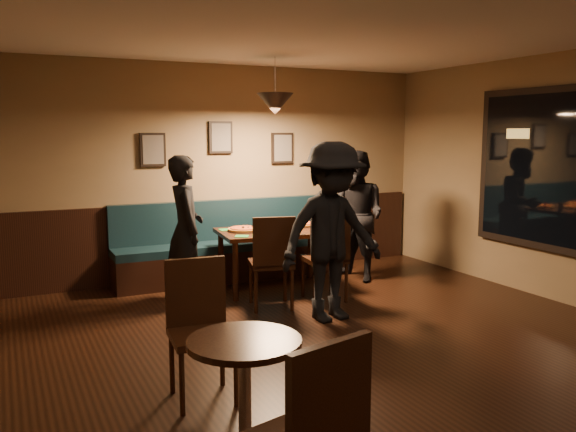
# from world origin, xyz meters

# --- Properties ---
(floor) EXTENTS (7.00, 7.00, 0.00)m
(floor) POSITION_xyz_m (0.00, 0.00, 0.00)
(floor) COLOR black
(floor) RESTS_ON ground
(ceiling) EXTENTS (7.00, 7.00, 0.00)m
(ceiling) POSITION_xyz_m (0.00, 0.00, 2.80)
(ceiling) COLOR silver
(ceiling) RESTS_ON ground
(wall_back) EXTENTS (6.00, 0.00, 6.00)m
(wall_back) POSITION_xyz_m (0.00, 3.50, 1.40)
(wall_back) COLOR #8C704F
(wall_back) RESTS_ON ground
(wainscot) EXTENTS (5.88, 0.06, 1.00)m
(wainscot) POSITION_xyz_m (0.00, 3.47, 0.50)
(wainscot) COLOR black
(wainscot) RESTS_ON ground
(booth_bench) EXTENTS (3.00, 0.60, 1.00)m
(booth_bench) POSITION_xyz_m (0.00, 3.20, 0.50)
(booth_bench) COLOR #0F232D
(booth_bench) RESTS_ON ground
(window_frame) EXTENTS (0.06, 2.56, 1.86)m
(window_frame) POSITION_xyz_m (2.96, 0.50, 1.50)
(window_frame) COLOR black
(window_frame) RESTS_ON wall_right
(window_glass) EXTENTS (0.00, 2.40, 2.40)m
(window_glass) POSITION_xyz_m (2.93, 0.50, 1.50)
(window_glass) COLOR black
(window_glass) RESTS_ON wall_right
(picture_left) EXTENTS (0.32, 0.04, 0.42)m
(picture_left) POSITION_xyz_m (-0.90, 3.47, 1.70)
(picture_left) COLOR black
(picture_left) RESTS_ON wall_back
(picture_center) EXTENTS (0.32, 0.04, 0.42)m
(picture_center) POSITION_xyz_m (0.00, 3.47, 1.85)
(picture_center) COLOR black
(picture_center) RESTS_ON wall_back
(picture_right) EXTENTS (0.32, 0.04, 0.42)m
(picture_right) POSITION_xyz_m (0.90, 3.47, 1.70)
(picture_right) COLOR black
(picture_right) RESTS_ON wall_back
(pendant_lamp) EXTENTS (0.44, 0.44, 0.25)m
(pendant_lamp) POSITION_xyz_m (0.34, 2.49, 2.25)
(pendant_lamp) COLOR black
(pendant_lamp) RESTS_ON ceiling
(dining_table) EXTENTS (1.45, 1.02, 0.73)m
(dining_table) POSITION_xyz_m (0.34, 2.49, 0.37)
(dining_table) COLOR black
(dining_table) RESTS_ON floor
(chair_near_left) EXTENTS (0.56, 0.56, 1.03)m
(chair_near_left) POSITION_xyz_m (-0.03, 1.80, 0.52)
(chair_near_left) COLOR black
(chair_near_left) RESTS_ON floor
(chair_near_right) EXTENTS (0.49, 0.49, 1.00)m
(chair_near_right) POSITION_xyz_m (0.64, 1.80, 0.50)
(chair_near_right) COLOR black
(chair_near_right) RESTS_ON floor
(diner_left) EXTENTS (0.46, 0.64, 1.67)m
(diner_left) POSITION_xyz_m (-0.80, 2.45, 0.83)
(diner_left) COLOR black
(diner_left) RESTS_ON floor
(diner_right) EXTENTS (0.83, 0.96, 1.69)m
(diner_right) POSITION_xyz_m (1.47, 2.43, 0.84)
(diner_right) COLOR black
(diner_right) RESTS_ON floor
(diner_front) EXTENTS (1.24, 0.78, 1.83)m
(diner_front) POSITION_xyz_m (0.35, 1.13, 0.91)
(diner_front) COLOR black
(diner_front) RESTS_ON floor
(pizza_a) EXTENTS (0.49, 0.49, 0.04)m
(pizza_a) POSITION_xyz_m (-0.03, 2.60, 0.75)
(pizza_a) COLOR orange
(pizza_a) RESTS_ON dining_table
(pizza_b) EXTENTS (0.40, 0.40, 0.04)m
(pizza_b) POSITION_xyz_m (0.37, 2.35, 0.75)
(pizza_b) COLOR gold
(pizza_b) RESTS_ON dining_table
(pizza_c) EXTENTS (0.38, 0.38, 0.04)m
(pizza_c) POSITION_xyz_m (0.78, 2.65, 0.75)
(pizza_c) COLOR #C36424
(pizza_c) RESTS_ON dining_table
(soda_glass) EXTENTS (0.07, 0.07, 0.13)m
(soda_glass) POSITION_xyz_m (0.89, 2.20, 0.80)
(soda_glass) COLOR black
(soda_glass) RESTS_ON dining_table
(tabasco_bottle) EXTENTS (0.03, 0.03, 0.12)m
(tabasco_bottle) POSITION_xyz_m (0.91, 2.47, 0.79)
(tabasco_bottle) COLOR #AA0F05
(tabasco_bottle) RESTS_ON dining_table
(napkin_a) EXTENTS (0.17, 0.17, 0.01)m
(napkin_a) POSITION_xyz_m (-0.19, 2.77, 0.73)
(napkin_a) COLOR #228031
(napkin_a) RESTS_ON dining_table
(napkin_b) EXTENTS (0.21, 0.21, 0.01)m
(napkin_b) POSITION_xyz_m (-0.19, 2.25, 0.73)
(napkin_b) COLOR #20792C
(napkin_b) RESTS_ON dining_table
(cutlery_set) EXTENTS (0.20, 0.09, 0.00)m
(cutlery_set) POSITION_xyz_m (0.34, 2.08, 0.73)
(cutlery_set) COLOR silver
(cutlery_set) RESTS_ON dining_table
(cafe_table) EXTENTS (0.89, 0.89, 0.72)m
(cafe_table) POSITION_xyz_m (-1.42, -0.90, 0.36)
(cafe_table) COLOR black
(cafe_table) RESTS_ON floor
(cafe_chair_far) EXTENTS (0.48, 0.48, 1.00)m
(cafe_chair_far) POSITION_xyz_m (-1.42, -0.08, 0.50)
(cafe_chair_far) COLOR black
(cafe_chair_far) RESTS_ON floor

